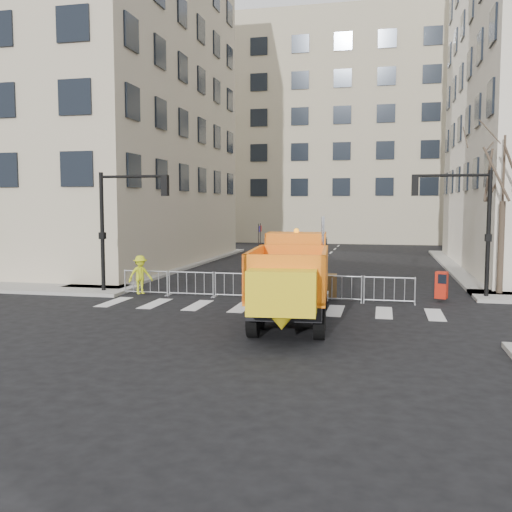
% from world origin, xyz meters
% --- Properties ---
extents(ground, '(120.00, 120.00, 0.00)m').
position_xyz_m(ground, '(0.00, 0.00, 0.00)').
color(ground, black).
rests_on(ground, ground).
extents(sidewalk_back, '(64.00, 5.00, 0.15)m').
position_xyz_m(sidewalk_back, '(0.00, 8.50, 0.07)').
color(sidewalk_back, gray).
rests_on(sidewalk_back, ground).
extents(building_left, '(24.00, 22.00, 26.00)m').
position_xyz_m(building_left, '(-20.00, 20.00, 13.00)').
color(building_left, '#C2AE94').
rests_on(building_left, ground).
extents(building_far, '(30.00, 18.00, 24.00)m').
position_xyz_m(building_far, '(0.00, 52.00, 12.00)').
color(building_far, tan).
rests_on(building_far, ground).
extents(traffic_light_left, '(0.18, 0.18, 5.40)m').
position_xyz_m(traffic_light_left, '(-8.00, 7.50, 2.70)').
color(traffic_light_left, black).
rests_on(traffic_light_left, ground).
extents(traffic_light_right, '(0.18, 0.18, 5.40)m').
position_xyz_m(traffic_light_right, '(8.50, 9.50, 2.70)').
color(traffic_light_right, black).
rests_on(traffic_light_right, ground).
extents(crowd_barriers, '(12.60, 0.60, 1.10)m').
position_xyz_m(crowd_barriers, '(-0.75, 7.60, 0.55)').
color(crowd_barriers, '#9EA0A5').
rests_on(crowd_barriers, ground).
extents(street_tree, '(3.00, 3.00, 7.50)m').
position_xyz_m(street_tree, '(9.20, 10.50, 3.75)').
color(street_tree, '#382B21').
rests_on(street_tree, ground).
extents(plow_truck, '(3.32, 9.34, 3.56)m').
position_xyz_m(plow_truck, '(1.27, 2.94, 1.58)').
color(plow_truck, black).
rests_on(plow_truck, ground).
extents(cop_a, '(0.70, 0.65, 1.60)m').
position_xyz_m(cop_a, '(0.19, 7.00, 0.80)').
color(cop_a, black).
rests_on(cop_a, ground).
extents(cop_b, '(1.05, 0.89, 1.87)m').
position_xyz_m(cop_b, '(1.69, 7.00, 0.94)').
color(cop_b, black).
rests_on(cop_b, ground).
extents(cop_c, '(1.10, 1.02, 1.81)m').
position_xyz_m(cop_c, '(0.13, 7.00, 0.91)').
color(cop_c, black).
rests_on(cop_c, ground).
extents(worker, '(1.19, 1.19, 1.65)m').
position_xyz_m(worker, '(-5.94, 6.89, 0.98)').
color(worker, '#BECA17').
rests_on(worker, sidewalk_back).
extents(newspaper_box, '(0.55, 0.52, 1.10)m').
position_xyz_m(newspaper_box, '(6.59, 8.42, 0.70)').
color(newspaper_box, red).
rests_on(newspaper_box, sidewalk_back).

